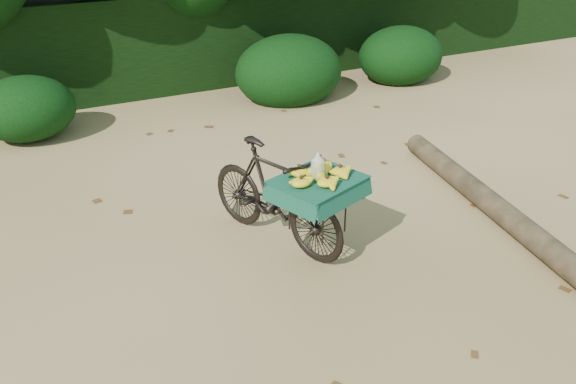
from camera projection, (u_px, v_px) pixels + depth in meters
name	position (u px, v px, depth m)	size (l,w,h in m)	color
ground	(341.00, 217.00, 7.28)	(80.00, 80.00, 0.00)	tan
vendor_bicycle	(276.00, 194.00, 6.51)	(1.28, 2.02, 1.16)	black
fallen_log	(489.00, 202.00, 7.33)	(0.28, 0.28, 3.83)	brown
hedge_backdrop	(174.00, 36.00, 11.88)	(26.00, 1.80, 1.80)	black
bush_clumps	(238.00, 82.00, 10.70)	(8.80, 1.70, 0.90)	black
leaf_litter	(314.00, 194.00, 7.80)	(7.00, 7.30, 0.01)	#543416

